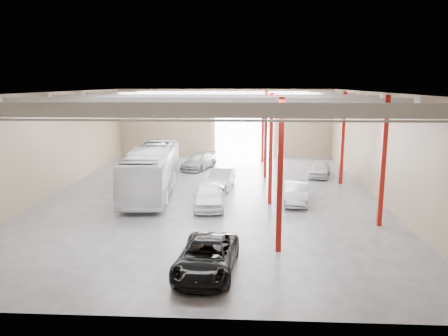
# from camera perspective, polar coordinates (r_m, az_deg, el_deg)

# --- Properties ---
(depot_shell) EXTENTS (22.12, 32.12, 7.06)m
(depot_shell) POSITION_cam_1_polar(r_m,az_deg,el_deg) (29.72, -1.18, 5.98)
(depot_shell) COLOR #48484D
(depot_shell) RESTS_ON ground
(coach_bus) EXTENTS (3.59, 11.89, 3.27)m
(coach_bus) POSITION_cam_1_polar(r_m,az_deg,el_deg) (30.74, -9.38, -0.29)
(coach_bus) COLOR silver
(coach_bus) RESTS_ON ground
(black_sedan) EXTENTS (2.62, 5.05, 1.36)m
(black_sedan) POSITION_cam_1_polar(r_m,az_deg,el_deg) (18.03, -2.27, -11.51)
(black_sedan) COLOR black
(black_sedan) RESTS_ON ground
(car_row_a) EXTENTS (2.26, 4.67, 1.54)m
(car_row_a) POSITION_cam_1_polar(r_m,az_deg,el_deg) (27.02, -2.06, -3.59)
(car_row_a) COLOR white
(car_row_a) RESTS_ON ground
(car_row_b) EXTENTS (1.97, 4.46, 1.42)m
(car_row_b) POSITION_cam_1_polar(r_m,az_deg,el_deg) (32.04, -0.34, -1.36)
(car_row_b) COLOR #9E9EA2
(car_row_b) RESTS_ON ground
(car_row_c) EXTENTS (3.36, 5.08, 1.37)m
(car_row_c) POSITION_cam_1_polar(r_m,az_deg,el_deg) (39.21, -3.31, 0.87)
(car_row_c) COLOR gray
(car_row_c) RESTS_ON ground
(car_right_near) EXTENTS (1.92, 4.34, 1.39)m
(car_right_near) POSITION_cam_1_polar(r_m,az_deg,el_deg) (28.42, 9.40, -3.17)
(car_right_near) COLOR #AFAEB3
(car_right_near) RESTS_ON ground
(car_right_far) EXTENTS (2.49, 4.23, 1.35)m
(car_right_far) POSITION_cam_1_polar(r_m,az_deg,el_deg) (36.81, 12.36, -0.05)
(car_right_far) COLOR silver
(car_right_far) RESTS_ON ground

